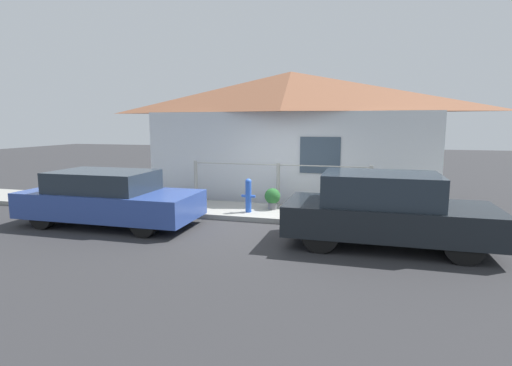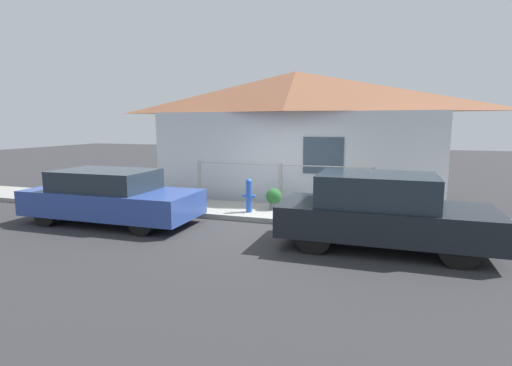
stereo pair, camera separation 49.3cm
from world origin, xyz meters
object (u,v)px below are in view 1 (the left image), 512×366
(car_left, at_px, (109,198))
(potted_plant_near_hydrant, at_px, (272,197))
(fire_hydrant, at_px, (248,195))
(car_right, at_px, (385,210))

(car_left, xyz_separation_m, potted_plant_near_hydrant, (3.37, 2.09, -0.19))
(fire_hydrant, bearing_deg, car_left, -150.87)
(car_left, xyz_separation_m, car_right, (6.04, 0.00, 0.07))
(car_right, xyz_separation_m, fire_hydrant, (-3.18, 1.60, -0.14))
(car_right, distance_m, potted_plant_near_hydrant, 3.41)
(car_left, bearing_deg, fire_hydrant, 28.60)
(car_left, height_order, potted_plant_near_hydrant, car_left)
(car_left, relative_size, potted_plant_near_hydrant, 7.44)
(fire_hydrant, bearing_deg, car_right, -26.67)
(car_left, bearing_deg, car_right, -0.52)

